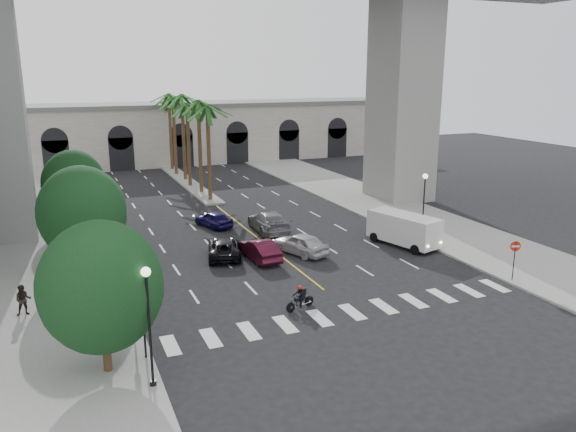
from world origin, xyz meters
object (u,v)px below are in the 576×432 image
object	(u,v)px
lamp_post_left_far	(102,206)
traffic_signal_far	(131,280)
car_e	(214,219)
traffic_signal_near	(143,309)
car_c	(224,248)
lamp_post_right	(424,201)
motorcycle_rider	(301,298)
car_b	(260,250)
do_not_enter_sign	(515,253)
car_a	(300,244)
pedestrian_b	(23,300)
cargo_van	(404,228)
pedestrian_a	(47,295)
car_d	(269,222)
lamp_post_left_near	(149,317)

from	to	relation	value
lamp_post_left_far	traffic_signal_far	bearing A→B (deg)	-89.60
traffic_signal_far	car_e	bearing A→B (deg)	61.99
traffic_signal_near	car_c	size ratio (longest dim) A/B	0.76
lamp_post_right	traffic_signal_near	xyz separation A→B (m)	(-22.70, -10.50, -0.71)
motorcycle_rider	car_b	xyz separation A→B (m)	(0.77, 8.78, 0.10)
motorcycle_rider	do_not_enter_sign	bearing A→B (deg)	-23.99
traffic_signal_near	traffic_signal_far	bearing A→B (deg)	90.00
car_a	pedestrian_b	xyz separation A→B (m)	(-18.04, -4.17, 0.23)
traffic_signal_near	lamp_post_right	bearing A→B (deg)	24.82
motorcycle_rider	cargo_van	distance (m)	14.19
motorcycle_rider	car_e	distance (m)	18.36
cargo_van	pedestrian_a	world-z (taller)	cargo_van
car_e	cargo_van	size ratio (longest dim) A/B	0.67
car_d	car_c	bearing A→B (deg)	46.17
pedestrian_a	cargo_van	bearing A→B (deg)	14.80
lamp_post_right	car_d	bearing A→B (deg)	143.78
traffic_signal_near	pedestrian_b	bearing A→B (deg)	126.01
lamp_post_left_far	do_not_enter_sign	world-z (taller)	lamp_post_left_far
traffic_signal_far	lamp_post_left_far	bearing A→B (deg)	90.40
traffic_signal_near	motorcycle_rider	distance (m)	9.42
lamp_post_left_far	do_not_enter_sign	distance (m)	28.74
car_b	car_e	world-z (taller)	car_b
lamp_post_right	car_c	world-z (taller)	lamp_post_right
lamp_post_left_near	do_not_enter_sign	distance (m)	23.14
car_d	cargo_van	distance (m)	11.04
car_d	pedestrian_a	size ratio (longest dim) A/B	3.35
lamp_post_right	traffic_signal_near	distance (m)	25.02
pedestrian_a	do_not_enter_sign	xyz separation A→B (m)	(26.79, -6.40, 0.93)
lamp_post_left_far	car_b	bearing A→B (deg)	-36.45
lamp_post_left_near	cargo_van	bearing A→B (deg)	31.21
pedestrian_b	car_c	bearing A→B (deg)	25.18
motorcycle_rider	do_not_enter_sign	world-z (taller)	do_not_enter_sign
pedestrian_a	traffic_signal_near	bearing A→B (deg)	-52.84
lamp_post_right	lamp_post_left_near	bearing A→B (deg)	-150.31
lamp_post_left_near	car_e	size ratio (longest dim) A/B	1.33
lamp_post_left_far	pedestrian_b	xyz separation A→B (m)	(-5.14, -11.29, -2.22)
traffic_signal_near	cargo_van	bearing A→B (deg)	26.04
lamp_post_left_far	traffic_signal_far	distance (m)	14.52
lamp_post_right	pedestrian_b	world-z (taller)	lamp_post_right
do_not_enter_sign	pedestrian_b	bearing A→B (deg)	-169.63
lamp_post_left_near	car_c	size ratio (longest dim) A/B	1.12
motorcycle_rider	car_c	xyz separation A→B (m)	(-1.36, 10.31, 0.03)
car_c	do_not_enter_sign	xyz separation A→B (m)	(15.21, -11.74, 1.28)
traffic_signal_far	pedestrian_b	size ratio (longest dim) A/B	2.15
pedestrian_a	car_a	bearing A→B (deg)	21.66
motorcycle_rider	car_c	bearing A→B (deg)	79.47
motorcycle_rider	car_d	size ratio (longest dim) A/B	0.32
lamp_post_left_far	car_e	bearing A→B (deg)	14.71
lamp_post_right	pedestrian_a	xyz separation A→B (m)	(-26.77, -3.01, -2.20)
car_e	do_not_enter_sign	world-z (taller)	do_not_enter_sign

